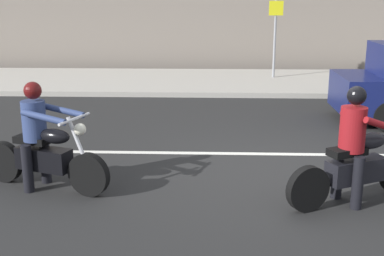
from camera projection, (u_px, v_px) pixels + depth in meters
ground_plane at (273, 171)px, 8.05m from camera, size 80.00×80.00×0.00m
sidewalk_slab at (243, 82)px, 15.75m from camera, size 40.00×4.40×0.14m
lane_marking_stripe at (262, 154)px, 8.92m from camera, size 18.00×0.14×0.01m
motorcycle_with_rider_crimson at (356, 156)px, 6.74m from camera, size 2.01×1.13×1.61m
motorcycle_with_rider_denim_blue at (42, 146)px, 7.21m from camera, size 2.04×0.94×1.57m
street_sign_post at (275, 31)px, 15.76m from camera, size 0.44×0.08×2.41m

